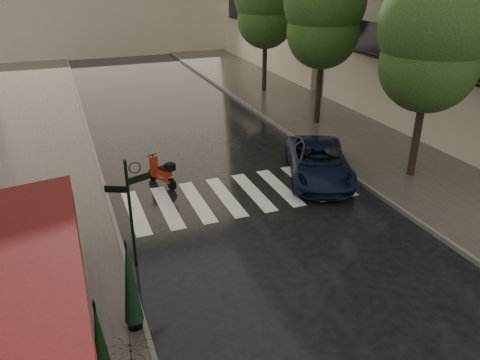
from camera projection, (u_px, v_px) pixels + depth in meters
ground at (213, 326)px, 10.54m from camera, size 120.00×120.00×0.00m
sidewalk_near at (17, 162)px, 19.18m from camera, size 6.00×60.00×0.12m
sidewalk_far at (329, 122)px, 24.05m from camera, size 5.50×60.00×0.12m
curb_near at (94, 151)px, 20.18m from camera, size 0.12×60.00×0.16m
curb_far at (280, 128)px, 23.12m from camera, size 0.12×60.00×0.16m
crosswalk at (240, 194)px, 16.60m from camera, size 7.85×3.20×0.01m
signpost at (130, 206)px, 11.92m from camera, size 1.17×0.29×3.10m
tree_near at (434, 33)px, 15.70m from camera, size 3.80×3.80×7.99m
tree_mid at (324, 8)px, 21.47m from camera, size 3.80×3.80×8.34m
tree_far at (266, 1)px, 27.52m from camera, size 3.80×3.80×8.16m
scooter at (162, 173)px, 17.07m from camera, size 0.84×1.51×1.06m
parked_car at (319, 162)px, 17.61m from camera, size 3.86×5.26×1.33m
parasol_front at (102, 356)px, 7.87m from camera, size 0.44×0.44×2.45m
parasol_back at (130, 283)px, 9.87m from camera, size 0.41×0.41×2.21m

